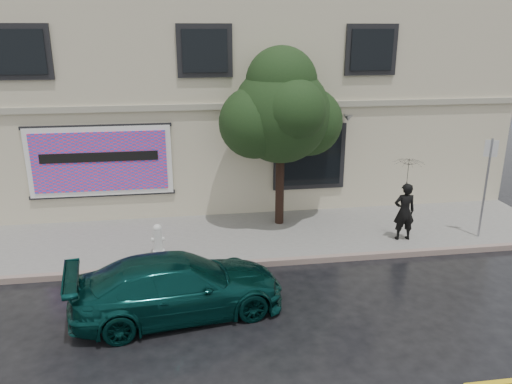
{
  "coord_description": "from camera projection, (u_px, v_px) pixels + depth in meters",
  "views": [
    {
      "loc": [
        -0.72,
        -9.95,
        5.8
      ],
      "look_at": [
        1.08,
        2.2,
        1.77
      ],
      "focal_mm": 35.0,
      "sensor_mm": 36.0,
      "label": 1
    }
  ],
  "objects": [
    {
      "name": "car",
      "position": [
        178.0,
        286.0,
        10.49
      ],
      "size": [
        4.7,
        2.64,
        1.3
      ],
      "primitive_type": "imported",
      "rotation": [
        0.0,
        0.0,
        1.73
      ],
      "color": "#083432",
      "rests_on": "ground"
    },
    {
      "name": "curb",
      "position": [
        218.0,
        266.0,
        12.65
      ],
      "size": [
        20.0,
        0.18,
        0.16
      ],
      "primitive_type": "cube",
      "color": "slate",
      "rests_on": "ground"
    },
    {
      "name": "sidewalk",
      "position": [
        213.0,
        239.0,
        14.29
      ],
      "size": [
        20.0,
        3.5,
        0.15
      ],
      "primitive_type": "cube",
      "color": "gray",
      "rests_on": "ground"
    },
    {
      "name": "fire_hydrant",
      "position": [
        158.0,
        239.0,
        13.08
      ],
      "size": [
        0.34,
        0.31,
        0.82
      ],
      "rotation": [
        0.0,
        0.0,
        -0.11
      ],
      "color": "silver",
      "rests_on": "sidewalk"
    },
    {
      "name": "umbrella",
      "position": [
        408.0,
        171.0,
        13.48
      ],
      "size": [
        1.02,
        1.02,
        0.68
      ],
      "primitive_type": "imported",
      "rotation": [
        0.0,
        0.0,
        -0.12
      ],
      "color": "black",
      "rests_on": "pedestrian"
    },
    {
      "name": "sign_pole",
      "position": [
        487.0,
        180.0,
        13.75
      ],
      "size": [
        0.33,
        0.16,
        2.85
      ],
      "rotation": [
        0.0,
        0.0,
        -0.41
      ],
      "color": "#95969D",
      "rests_on": "sidewalk"
    },
    {
      "name": "billboard",
      "position": [
        100.0,
        161.0,
        14.8
      ],
      "size": [
        4.3,
        0.16,
        2.2
      ],
      "color": "white",
      "rests_on": "ground"
    },
    {
      "name": "street_tree",
      "position": [
        281.0,
        115.0,
        14.24
      ],
      "size": [
        2.82,
        2.82,
        4.75
      ],
      "color": "black",
      "rests_on": "sidewalk"
    },
    {
      "name": "building",
      "position": [
        201.0,
        94.0,
        18.62
      ],
      "size": [
        20.0,
        8.12,
        7.0
      ],
      "color": "beige",
      "rests_on": "ground"
    },
    {
      "name": "pedestrian",
      "position": [
        404.0,
        212.0,
        13.84
      ],
      "size": [
        0.62,
        0.43,
        1.65
      ],
      "primitive_type": "imported",
      "rotation": [
        0.0,
        0.0,
        3.08
      ],
      "color": "black",
      "rests_on": "sidewalk"
    },
    {
      "name": "ground",
      "position": [
        223.0,
        299.0,
        11.26
      ],
      "size": [
        90.0,
        90.0,
        0.0
      ],
      "primitive_type": "plane",
      "color": "black",
      "rests_on": "ground"
    }
  ]
}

